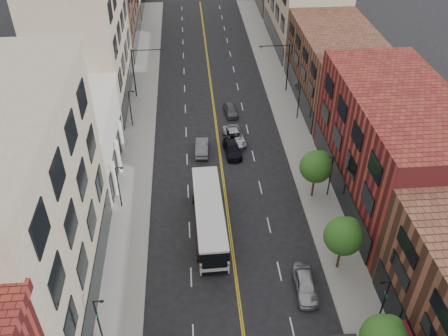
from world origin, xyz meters
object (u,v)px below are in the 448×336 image
object	(u,v)px
car_lane_behind	(202,147)
car_lane_b	(234,136)
car_parked_far	(305,285)
car_lane_c	(231,110)
city_bus	(209,215)
car_lane_a	(232,149)

from	to	relation	value
car_lane_behind	car_lane_b	bearing A→B (deg)	-149.90
car_lane_behind	car_parked_far	bearing A→B (deg)	113.87
car_lane_behind	car_lane_c	bearing A→B (deg)	-112.77
car_lane_b	car_lane_c	bearing A→B (deg)	81.69
car_lane_behind	car_lane_c	size ratio (longest dim) A/B	1.10
city_bus	car_lane_behind	bearing A→B (deg)	89.40
car_parked_far	city_bus	bearing A→B (deg)	135.68
car_parked_far	car_lane_behind	world-z (taller)	car_parked_far
city_bus	car_lane_b	xyz separation A→B (m)	(4.03, 15.40, -1.13)
car_parked_far	car_lane_b	bearing A→B (deg)	101.54
car_lane_behind	city_bus	bearing A→B (deg)	94.33
city_bus	car_lane_c	xyz separation A→B (m)	(4.19, 22.02, -1.16)
car_lane_a	car_lane_b	xyz separation A→B (m)	(0.53, 2.62, 0.04)
car_parked_far	car_lane_b	distance (m)	24.01
car_parked_far	car_lane_b	world-z (taller)	car_parked_far
car_parked_far	car_lane_a	size ratio (longest dim) A/B	1.00
car_lane_behind	car_lane_a	xyz separation A→B (m)	(3.64, -0.55, -0.05)
city_bus	car_lane_c	bearing A→B (deg)	78.02
car_parked_far	car_lane_a	distance (m)	21.53
car_lane_b	car_lane_a	bearing A→B (deg)	-108.33
car_lane_behind	car_lane_a	size ratio (longest dim) A/B	0.94
car_lane_c	car_lane_behind	bearing A→B (deg)	-122.22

